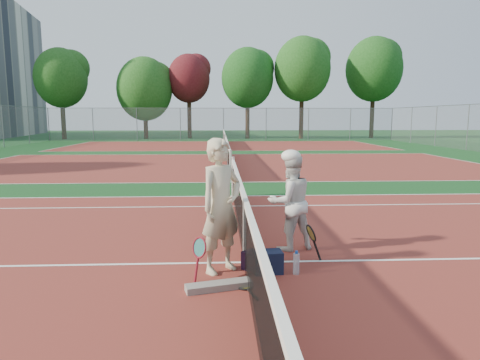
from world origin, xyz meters
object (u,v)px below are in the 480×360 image
object	(u,v)px
sports_bag_purple	(255,261)
water_bottle	(296,264)
player_b	(290,202)
racket_red	(200,260)
racket_black_held	(311,243)
sports_bag_navy	(268,262)
racket_spare	(244,286)
net_main	(245,230)
player_a	(221,206)

from	to	relation	value
sports_bag_purple	water_bottle	xyz separation A→B (m)	(0.57, -0.18, 0.02)
water_bottle	player_b	bearing A→B (deg)	85.30
racket_red	sports_bag_purple	size ratio (longest dim) A/B	1.79
racket_black_held	sports_bag_navy	distance (m)	0.84
racket_black_held	sports_bag_purple	distance (m)	0.96
racket_spare	sports_bag_purple	size ratio (longest dim) A/B	1.81
racket_red	racket_spare	distance (m)	0.69
net_main	racket_black_held	bearing A→B (deg)	0.15
racket_spare	sports_bag_purple	xyz separation A→B (m)	(0.19, 0.59, 0.12)
racket_spare	sports_bag_purple	bearing A→B (deg)	-35.01
racket_red	sports_bag_navy	bearing A→B (deg)	-33.34
net_main	racket_red	xyz separation A→B (m)	(-0.64, -0.69, -0.21)
sports_bag_navy	racket_red	bearing A→B (deg)	-164.63
racket_black_held	racket_spare	world-z (taller)	racket_black_held
racket_red	sports_bag_navy	world-z (taller)	racket_red
net_main	sports_bag_purple	bearing A→B (deg)	-69.84
player_b	racket_red	xyz separation A→B (m)	(-1.43, -1.34, -0.50)
racket_red	sports_bag_navy	size ratio (longest dim) A/B	1.49
water_bottle	player_a	bearing A→B (deg)	170.13
player_a	sports_bag_purple	bearing A→B (deg)	-41.64
player_b	racket_spare	size ratio (longest dim) A/B	2.66
player_a	player_b	size ratio (longest dim) A/B	1.19
net_main	racket_spare	bearing A→B (deg)	-93.78
racket_red	racket_spare	xyz separation A→B (m)	(0.58, -0.23, -0.28)
sports_bag_purple	water_bottle	distance (m)	0.60
player_b	racket_red	world-z (taller)	player_b
water_bottle	racket_black_held	bearing A→B (deg)	58.87
racket_red	water_bottle	bearing A→B (deg)	-41.18
water_bottle	sports_bag_purple	bearing A→B (deg)	162.52
player_a	player_b	world-z (taller)	player_a
player_a	racket_black_held	world-z (taller)	player_a
net_main	racket_black_held	distance (m)	1.03
net_main	racket_black_held	world-z (taller)	net_main
net_main	racket_spare	size ratio (longest dim) A/B	18.30
player_a	sports_bag_navy	size ratio (longest dim) A/B	4.78
racket_red	racket_black_held	bearing A→B (deg)	-25.84
player_a	racket_red	bearing A→B (deg)	-170.67
racket_spare	racket_red	bearing A→B (deg)	50.63
racket_black_held	racket_red	bearing A→B (deg)	8.22
net_main	racket_spare	xyz separation A→B (m)	(-0.06, -0.93, -0.49)
player_a	water_bottle	distance (m)	1.33
racket_red	racket_black_held	xyz separation A→B (m)	(1.65, 0.70, -0.01)
player_b	water_bottle	xyz separation A→B (m)	(-0.10, -1.16, -0.65)
player_a	racket_spare	world-z (taller)	player_a
player_a	racket_spare	xyz separation A→B (m)	(0.29, -0.59, -0.93)
sports_bag_purple	player_a	bearing A→B (deg)	179.73
racket_red	water_bottle	distance (m)	1.36
player_a	sports_bag_purple	size ratio (longest dim) A/B	5.72
racket_black_held	water_bottle	distance (m)	0.62
water_bottle	net_main	bearing A→B (deg)	143.29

